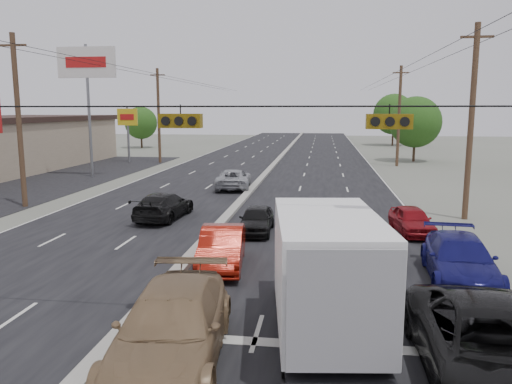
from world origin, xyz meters
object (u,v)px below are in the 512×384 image
utility_pole_left_b (19,120)px  pole_sign_billboard (87,71)px  box_truck (323,273)px  tree_right_far (394,114)px  utility_pole_left_c (159,115)px  queue_car_d (460,260)px  tan_sedan (172,328)px  utility_pole_right_c (399,116)px  pole_sign_far (128,122)px  queue_car_b (365,242)px  black_suv (494,350)px  tree_right_mid (415,122)px  queue_car_a (256,220)px  queue_car_e (412,221)px  tree_left_far (141,123)px  red_sedan (222,248)px  utility_pole_right_b (471,122)px  oncoming_near (164,206)px  oncoming_far (234,179)px

utility_pole_left_b → pole_sign_billboard: bearing=98.7°
box_truck → tree_right_far: bearing=74.1°
utility_pole_left_c → tree_right_far: 41.38m
utility_pole_left_c → tree_right_far: bearing=46.5°
queue_car_d → utility_pole_left_b: bearing=159.4°
tan_sedan → utility_pole_left_c: bearing=103.3°
utility_pole_right_c → pole_sign_far: utility_pole_right_c is taller
queue_car_b → black_suv: bearing=-84.0°
black_suv → tan_sedan: bearing=178.9°
tree_right_mid → tree_right_far: 25.03m
pole_sign_far → queue_car_a: bearing=-58.6°
queue_car_e → tree_left_far: bearing=115.3°
tree_right_far → pole_sign_far: bearing=-136.8°
box_truck → tan_sedan: 3.92m
utility_pole_left_c → utility_pole_right_c: same height
utility_pole_right_c → tree_right_far: 30.20m
tree_right_far → queue_car_d: bearing=-95.6°
tree_right_far → queue_car_d: 65.67m
pole_sign_billboard → box_truck: (19.57, -27.96, -7.17)m
tree_right_far → red_sedan: tree_right_far is taller
utility_pole_left_b → black_suv: (21.05, -16.94, -4.25)m
pole_sign_far → red_sedan: bearing=-63.4°
tree_left_far → queue_car_b: 60.30m
tree_left_far → queue_car_e: size_ratio=1.64×
utility_pole_right_c → queue_car_b: size_ratio=2.46×
queue_car_e → tree_right_mid: bearing=72.8°
utility_pole_left_b → queue_car_e: utility_pole_left_b is taller
queue_car_a → utility_pole_right_c: bearing=69.7°
pole_sign_billboard → utility_pole_right_c: bearing=24.0°
pole_sign_far → queue_car_e: size_ratio=1.61×
tree_right_mid → tan_sedan: size_ratio=1.23×
utility_pole_left_b → black_suv: 27.35m
tree_left_far → queue_car_d: bearing=-60.2°
pole_sign_billboard → tree_right_mid: (29.50, 17.00, -4.53)m
utility_pole_right_b → tan_sedan: utility_pole_right_b is taller
tree_right_far → queue_car_a: tree_right_far is taller
black_suv → queue_car_b: bearing=102.1°
oncoming_near → red_sedan: bearing=126.0°
pole_sign_far → queue_car_b: bearing=-55.4°
utility_pole_left_b → queue_car_a: 15.79m
red_sedan → queue_car_e: bearing=31.3°
pole_sign_far → queue_car_d: (25.60, -35.23, -3.65)m
oncoming_far → utility_pole_left_b: bearing=31.0°
pole_sign_far → red_sedan: (17.40, -34.69, -3.69)m
queue_car_d → utility_pole_right_b: bearing=78.4°
queue_car_d → queue_car_e: 6.55m
oncoming_far → queue_car_d: bearing=114.8°
black_suv → queue_car_e: bearing=87.9°
box_truck → queue_car_b: size_ratio=1.66×
tree_right_mid → tree_right_far: bearing=87.7°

